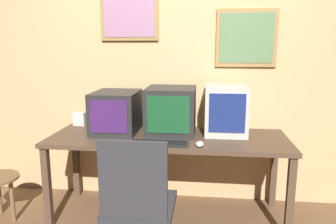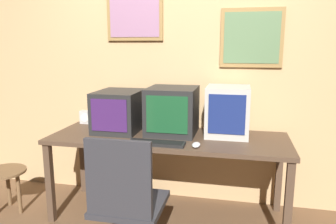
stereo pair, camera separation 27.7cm
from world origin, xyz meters
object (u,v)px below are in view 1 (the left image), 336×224
monitor_center (171,110)px  office_chair (139,216)px  monitor_right (226,110)px  mouse_near_keyboard (200,144)px  desk_clock (79,119)px  monitor_left (116,112)px  keyboard_main (159,143)px

monitor_center → office_chair: bearing=-97.4°
monitor_right → mouse_near_keyboard: monitor_right is taller
desk_clock → office_chair: office_chair is taller
monitor_left → desk_clock: 0.48m
monitor_center → monitor_right: bearing=3.5°
monitor_center → keyboard_main: (-0.05, -0.37, -0.19)m
monitor_center → office_chair: monitor_center is taller
desk_clock → keyboard_main: bearing=-31.9°
mouse_near_keyboard → office_chair: 0.74m
monitor_left → mouse_near_keyboard: monitor_left is taller
monitor_center → mouse_near_keyboard: monitor_center is taller
monitor_right → monitor_center: bearing=-176.5°
mouse_near_keyboard → office_chair: size_ratio=0.12×
keyboard_main → office_chair: 0.63m
monitor_center → desk_clock: bearing=169.5°
keyboard_main → mouse_near_keyboard: 0.32m
keyboard_main → office_chair: (-0.06, -0.53, -0.34)m
monitor_center → monitor_right: 0.48m
mouse_near_keyboard → office_chair: office_chair is taller
keyboard_main → office_chair: bearing=-97.0°
office_chair → desk_clock: bearing=126.9°
keyboard_main → monitor_center: bearing=82.0°
mouse_near_keyboard → monitor_left: bearing=155.2°
monitor_left → mouse_near_keyboard: size_ratio=4.08×
keyboard_main → desk_clock: (-0.86, 0.54, 0.05)m
keyboard_main → monitor_right: bearing=36.9°
monitor_right → mouse_near_keyboard: 0.49m
monitor_center → mouse_near_keyboard: 0.49m
monitor_left → monitor_center: bearing=1.7°
monitor_left → mouse_near_keyboard: bearing=-24.8°
monitor_left → mouse_near_keyboard: (0.76, -0.35, -0.17)m
monitor_center → office_chair: (-0.12, -0.90, -0.53)m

